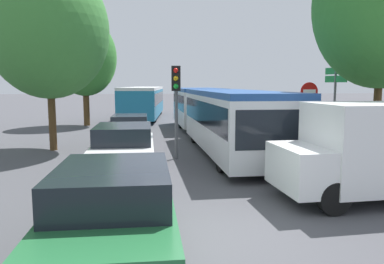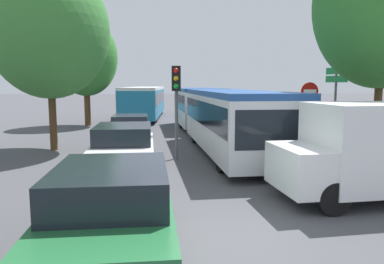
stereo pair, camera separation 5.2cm
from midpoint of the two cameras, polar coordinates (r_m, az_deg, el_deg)
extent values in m
plane|color=#47474C|center=(6.94, 2.96, -16.03)|extent=(200.00, 200.00, 0.00)
cube|color=silver|center=(14.77, 6.14, 1.59)|extent=(2.86, 9.48, 2.03)
cube|color=black|center=(14.74, 6.16, 3.00)|extent=(2.87, 9.11, 0.89)
cube|color=#234C93|center=(14.70, 6.20, 5.91)|extent=(2.86, 9.48, 0.20)
cube|color=silver|center=(23.48, 0.90, 3.75)|extent=(2.76, 6.52, 2.03)
cube|color=black|center=(23.46, 0.90, 4.64)|extent=(2.77, 6.26, 0.89)
cube|color=#234C93|center=(23.44, 0.90, 6.46)|extent=(2.76, 6.52, 0.20)
cylinder|color=black|center=(19.83, 2.52, 3.08)|extent=(1.90, 1.06, 1.87)
cube|color=black|center=(10.31, 12.39, 0.34)|extent=(2.22, 0.18, 1.09)
cylinder|color=black|center=(12.37, 14.23, -3.41)|extent=(0.33, 1.00, 0.99)
cylinder|color=black|center=(11.75, 4.59, -3.78)|extent=(0.33, 1.00, 0.99)
cylinder|color=black|center=(18.02, 7.07, 0.07)|extent=(0.33, 1.00, 0.99)
cylinder|color=black|center=(17.60, 0.39, -0.04)|extent=(0.33, 1.00, 0.99)
cylinder|color=black|center=(23.73, 3.43, 1.85)|extent=(0.33, 1.00, 0.99)
cylinder|color=black|center=(23.41, -1.67, 1.79)|extent=(0.33, 1.00, 0.99)
cube|color=teal|center=(30.68, -7.44, 4.53)|extent=(3.40, 11.78, 2.02)
cube|color=black|center=(30.66, -7.45, 5.21)|extent=(3.38, 11.20, 0.85)
cube|color=silver|center=(30.64, -7.47, 6.61)|extent=(3.40, 11.78, 0.20)
cylinder|color=black|center=(34.65, -8.56, 3.53)|extent=(0.37, 1.03, 1.01)
cylinder|color=black|center=(34.45, -4.98, 3.56)|extent=(0.37, 1.03, 1.01)
cylinder|color=black|center=(27.41, -10.40, 2.51)|extent=(0.37, 1.03, 1.01)
cylinder|color=black|center=(27.16, -5.88, 2.55)|extent=(0.37, 1.03, 1.01)
cube|color=#236638|center=(6.19, -11.99, -13.02)|extent=(1.90, 4.35, 0.70)
cube|color=black|center=(5.90, -12.25, -7.73)|extent=(1.72, 2.29, 0.54)
cylinder|color=black|center=(7.68, -16.80, -11.38)|extent=(0.24, 0.66, 0.66)
cylinder|color=black|center=(7.56, -5.00, -11.39)|extent=(0.24, 0.66, 0.66)
cube|color=white|center=(11.94, -10.42, -3.11)|extent=(1.88, 4.32, 0.69)
cube|color=black|center=(11.75, -10.52, -0.26)|extent=(1.71, 2.27, 0.53)
cylinder|color=black|center=(13.41, -13.27, -3.29)|extent=(0.23, 0.66, 0.65)
cylinder|color=black|center=(13.32, -6.72, -3.22)|extent=(0.23, 0.66, 0.65)
cylinder|color=black|center=(10.75, -14.95, -5.97)|extent=(0.23, 0.66, 0.65)
cylinder|color=black|center=(10.63, -6.74, -5.91)|extent=(0.23, 0.66, 0.65)
cube|color=#B7BABF|center=(17.28, -9.48, -0.06)|extent=(1.72, 3.94, 0.63)
cube|color=black|center=(17.12, -9.53, 1.75)|extent=(1.56, 2.08, 0.49)
cylinder|color=black|center=(18.60, -11.42, -0.40)|extent=(0.21, 0.60, 0.60)
cylinder|color=black|center=(18.53, -7.11, -0.34)|extent=(0.21, 0.60, 0.60)
cylinder|color=black|center=(16.13, -12.15, -1.59)|extent=(0.21, 0.60, 0.60)
cylinder|color=black|center=(16.05, -7.19, -1.53)|extent=(0.21, 0.60, 0.60)
cube|color=white|center=(8.94, 15.81, -5.30)|extent=(1.04, 1.96, 1.00)
cylinder|color=black|center=(8.54, 20.64, -9.43)|extent=(0.74, 0.30, 0.72)
cylinder|color=black|center=(9.96, 15.68, -6.85)|extent=(0.74, 0.30, 0.72)
cylinder|color=#56595E|center=(13.68, -2.52, 2.91)|extent=(0.12, 0.12, 3.40)
cube|color=black|center=(13.64, -2.55, 8.15)|extent=(0.35, 0.28, 0.90)
sphere|color=red|center=(13.49, -2.60, 9.35)|extent=(0.18, 0.18, 0.18)
sphere|color=#EAAD14|center=(13.49, -2.59, 8.16)|extent=(0.18, 0.18, 0.18)
sphere|color=green|center=(13.49, -2.59, 6.97)|extent=(0.18, 0.18, 0.18)
cylinder|color=#56595E|center=(15.56, 17.16, 1.28)|extent=(0.08, 0.08, 2.40)
cylinder|color=red|center=(15.48, 17.33, 5.95)|extent=(0.70, 0.03, 0.70)
cube|color=white|center=(15.47, 17.36, 5.95)|extent=(0.50, 0.04, 0.14)
cylinder|color=#56595E|center=(16.95, 20.78, 3.63)|extent=(0.10, 0.10, 3.60)
cube|color=#197A38|center=(16.93, 21.01, 8.70)|extent=(0.29, 1.39, 0.28)
cube|color=#197A38|center=(16.92, 20.96, 7.55)|extent=(0.29, 1.39, 0.28)
cylinder|color=#51381E|center=(16.59, -20.62, 2.25)|extent=(0.30, 0.30, 2.84)
ellipsoid|color=#3D7F38|center=(16.68, -21.18, 14.30)|extent=(4.86, 4.86, 5.54)
ellipsoid|color=#33752D|center=(16.12, -22.87, 11.51)|extent=(2.92, 2.92, 3.05)
cylinder|color=#51381E|center=(25.87, -15.85, 3.83)|extent=(0.39, 0.39, 2.59)
ellipsoid|color=#33752D|center=(25.89, -16.10, 10.90)|extent=(4.14, 4.14, 5.06)
ellipsoid|color=#286623|center=(25.52, -16.19, 9.25)|extent=(2.48, 2.48, 2.79)
cylinder|color=#51381E|center=(14.64, 26.21, 2.27)|extent=(0.26, 0.26, 3.31)
ellipsoid|color=#33752D|center=(14.85, 27.08, 17.12)|extent=(4.68, 4.68, 5.77)
ellipsoid|color=#286623|center=(14.91, 25.34, 13.79)|extent=(2.81, 2.81, 3.18)
camera|label=1|loc=(0.03, -90.12, -0.02)|focal=35.00mm
camera|label=2|loc=(0.03, 89.88, 0.02)|focal=35.00mm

